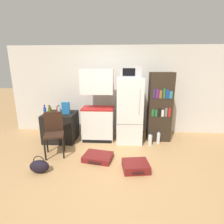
# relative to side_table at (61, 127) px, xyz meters

# --- Properties ---
(ground_plane) EXTENTS (24.00, 24.00, 0.00)m
(ground_plane) POSITION_rel_side_table_xyz_m (1.38, -1.23, -0.37)
(ground_plane) COLOR tan
(wall_back) EXTENTS (6.40, 0.10, 2.46)m
(wall_back) POSITION_rel_side_table_xyz_m (1.58, 0.77, 0.86)
(wall_back) COLOR beige
(wall_back) RESTS_ON ground_plane
(side_table) EXTENTS (0.80, 0.74, 0.73)m
(side_table) POSITION_rel_side_table_xyz_m (0.00, 0.00, 0.00)
(side_table) COLOR black
(side_table) RESTS_ON ground_plane
(kitchen_hutch) EXTENTS (0.81, 0.55, 1.84)m
(kitchen_hutch) POSITION_rel_side_table_xyz_m (0.98, 0.10, 0.48)
(kitchen_hutch) COLOR silver
(kitchen_hutch) RESTS_ON ground_plane
(refrigerator) EXTENTS (0.63, 0.67, 1.64)m
(refrigerator) POSITION_rel_side_table_xyz_m (1.79, 0.04, 0.46)
(refrigerator) COLOR silver
(refrigerator) RESTS_ON ground_plane
(microwave) EXTENTS (0.50, 0.36, 0.26)m
(microwave) POSITION_rel_side_table_xyz_m (1.79, 0.04, 1.41)
(microwave) COLOR #B7B7BC
(microwave) RESTS_ON refrigerator
(bookshelf) EXTENTS (0.58, 0.39, 1.76)m
(bookshelf) POSITION_rel_side_table_xyz_m (2.57, 0.18, 0.52)
(bookshelf) COLOR #2D2319
(bookshelf) RESTS_ON ground_plane
(bottle_clear_short) EXTENTS (0.07, 0.07, 0.22)m
(bottle_clear_short) POSITION_rel_side_table_xyz_m (0.01, -0.05, 0.46)
(bottle_clear_short) COLOR silver
(bottle_clear_short) RESTS_ON side_table
(bottle_amber_beer) EXTENTS (0.07, 0.07, 0.18)m
(bottle_amber_beer) POSITION_rel_side_table_xyz_m (-0.26, 0.03, 0.44)
(bottle_amber_beer) COLOR brown
(bottle_amber_beer) RESTS_ON side_table
(bottle_blue_soda) EXTENTS (0.06, 0.06, 0.29)m
(bottle_blue_soda) POSITION_rel_side_table_xyz_m (-0.24, -0.32, 0.49)
(bottle_blue_soda) COLOR #1E47A3
(bottle_blue_soda) RESTS_ON side_table
(bottle_olive_oil) EXTENTS (0.06, 0.06, 0.27)m
(bottle_olive_oil) POSITION_rel_side_table_xyz_m (-0.15, -0.28, 0.48)
(bottle_olive_oil) COLOR #566619
(bottle_olive_oil) RESTS_ON side_table
(bottle_ketchup_red) EXTENTS (0.07, 0.07, 0.17)m
(bottle_ketchup_red) POSITION_rel_side_table_xyz_m (-0.08, 0.09, 0.44)
(bottle_ketchup_red) COLOR #AD1914
(bottle_ketchup_red) RESTS_ON side_table
(cereal_box) EXTENTS (0.19, 0.07, 0.30)m
(cereal_box) POSITION_rel_side_table_xyz_m (0.18, -0.06, 0.52)
(cereal_box) COLOR #1E66A8
(cereal_box) RESTS_ON side_table
(chair) EXTENTS (0.50, 0.50, 0.94)m
(chair) POSITION_rel_side_table_xyz_m (0.13, -0.76, 0.20)
(chair) COLOR black
(chair) RESTS_ON ground_plane
(suitcase_large_flat) EXTENTS (0.65, 0.54, 0.11)m
(suitcase_large_flat) POSITION_rel_side_table_xyz_m (1.11, -0.98, -0.31)
(suitcase_large_flat) COLOR maroon
(suitcase_large_flat) RESTS_ON ground_plane
(suitcase_small_flat) EXTENTS (0.53, 0.48, 0.15)m
(suitcase_small_flat) POSITION_rel_side_table_xyz_m (1.87, -1.31, -0.29)
(suitcase_small_flat) COLOR maroon
(suitcase_small_flat) RESTS_ON ground_plane
(handbag) EXTENTS (0.36, 0.20, 0.33)m
(handbag) POSITION_rel_side_table_xyz_m (0.10, -1.50, -0.24)
(handbag) COLOR black
(handbag) RESTS_ON ground_plane
(water_bottle_front) EXTENTS (0.10, 0.10, 0.32)m
(water_bottle_front) POSITION_rel_side_table_xyz_m (2.31, -0.21, -0.23)
(water_bottle_front) COLOR silver
(water_bottle_front) RESTS_ON ground_plane
(water_bottle_middle) EXTENTS (0.09, 0.09, 0.34)m
(water_bottle_middle) POSITION_rel_side_table_xyz_m (2.53, -0.09, -0.22)
(water_bottle_middle) COLOR silver
(water_bottle_middle) RESTS_ON ground_plane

